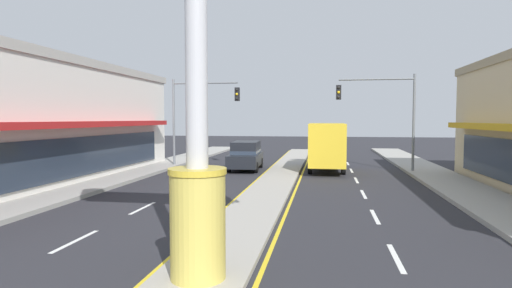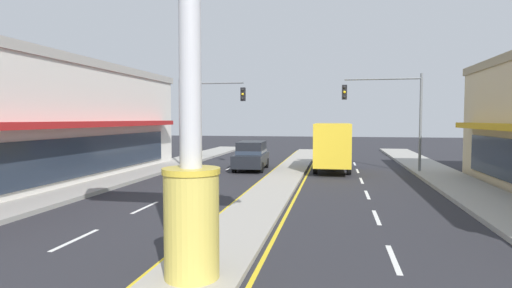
{
  "view_description": "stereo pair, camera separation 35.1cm",
  "coord_description": "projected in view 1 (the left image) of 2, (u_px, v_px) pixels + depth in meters",
  "views": [
    {
      "loc": [
        2.55,
        -1.34,
        3.41
      ],
      "look_at": [
        0.35,
        12.02,
        2.6
      ],
      "focal_mm": 29.4,
      "sensor_mm": 36.0,
      "label": 1
    },
    {
      "loc": [
        2.9,
        -1.27,
        3.41
      ],
      "look_at": [
        0.35,
        12.02,
        2.6
      ],
      "focal_mm": 29.4,
      "sensor_mm": 36.0,
      "label": 2
    }
  ],
  "objects": [
    {
      "name": "median_strip",
      "position": [
        269.0,
        190.0,
        19.66
      ],
      "size": [
        2.01,
        52.0,
        0.14
      ],
      "primitive_type": "cube",
      "color": "#A39E93",
      "rests_on": "ground"
    },
    {
      "name": "sidewalk_left",
      "position": [
        68.0,
        192.0,
        19.15
      ],
      "size": [
        2.82,
        60.0,
        0.18
      ],
      "primitive_type": "cube",
      "color": "#9E9B93",
      "rests_on": "ground"
    },
    {
      "name": "sidewalk_right",
      "position": [
        493.0,
        205.0,
        16.23
      ],
      "size": [
        2.82,
        60.0,
        0.18
      ],
      "primitive_type": "cube",
      "color": "#9E9B93",
      "rests_on": "ground"
    },
    {
      "name": "lane_markings",
      "position": [
        265.0,
        197.0,
        18.33
      ],
      "size": [
        8.75,
        52.0,
        0.01
      ],
      "color": "silver",
      "rests_on": "ground"
    },
    {
      "name": "district_sign",
      "position": [
        196.0,
        70.0,
        8.38
      ],
      "size": [
        6.76,
        1.19,
        8.12
      ],
      "color": "gold",
      "rests_on": "median_strip"
    },
    {
      "name": "traffic_light_left_side",
      "position": [
        198.0,
        107.0,
        29.21
      ],
      "size": [
        4.86,
        0.46,
        6.2
      ],
      "color": "slate",
      "rests_on": "ground"
    },
    {
      "name": "traffic_light_right_side",
      "position": [
        385.0,
        106.0,
        26.22
      ],
      "size": [
        4.86,
        0.46,
        6.2
      ],
      "color": "slate",
      "rests_on": "ground"
    },
    {
      "name": "suv_near_right_lane",
      "position": [
        246.0,
        155.0,
        28.02
      ],
      "size": [
        2.13,
        4.68,
        1.9
      ],
      "color": "black",
      "rests_on": "ground"
    },
    {
      "name": "box_truck_near_left_lane",
      "position": [
        327.0,
        145.0,
        27.33
      ],
      "size": [
        2.29,
        6.91,
        3.12
      ],
      "color": "navy",
      "rests_on": "ground"
    }
  ]
}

